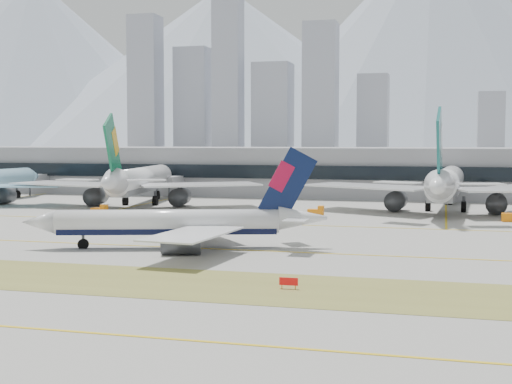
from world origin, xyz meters
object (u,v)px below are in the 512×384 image
(widebody_cathay, at_px, (446,185))
(widebody_eva, at_px, (139,182))
(taxiing_airliner, at_px, (179,223))
(terminal, at_px, (344,171))

(widebody_cathay, bearing_deg, widebody_eva, 95.65)
(taxiing_airliner, bearing_deg, widebody_cathay, -137.16)
(taxiing_airliner, height_order, widebody_eva, widebody_eva)
(widebody_eva, distance_m, terminal, 70.63)
(widebody_cathay, bearing_deg, terminal, 35.85)
(taxiing_airliner, bearing_deg, widebody_eva, -78.07)
(widebody_eva, relative_size, terminal, 0.24)
(taxiing_airliner, relative_size, widebody_eva, 0.72)
(widebody_eva, height_order, terminal, widebody_eva)
(widebody_eva, xyz_separation_m, terminal, (47.47, 52.29, 1.16))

